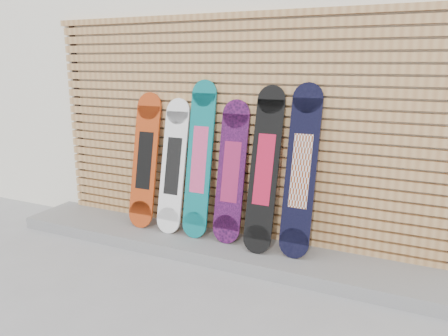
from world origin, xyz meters
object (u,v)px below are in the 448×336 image
at_px(snowboard_2, 199,160).
at_px(snowboard_4, 264,170).
at_px(snowboard_5, 301,171).
at_px(snowboard_0, 145,160).
at_px(snowboard_3, 231,172).
at_px(snowboard_1, 173,166).

distance_m(snowboard_2, snowboard_4, 0.70).
bearing_deg(snowboard_5, snowboard_4, -175.84).
height_order(snowboard_0, snowboard_2, snowboard_2).
height_order(snowboard_3, snowboard_4, snowboard_4).
distance_m(snowboard_0, snowboard_5, 1.70).
height_order(snowboard_2, snowboard_4, snowboard_2).
relative_size(snowboard_4, snowboard_5, 0.98).
height_order(snowboard_1, snowboard_2, snowboard_2).
bearing_deg(snowboard_4, snowboard_5, 4.16).
bearing_deg(snowboard_3, snowboard_5, -1.69).
height_order(snowboard_0, snowboard_1, snowboard_0).
distance_m(snowboard_0, snowboard_3, 1.00).
xyz_separation_m(snowboard_1, snowboard_2, (0.30, 0.01, 0.10)).
xyz_separation_m(snowboard_2, snowboard_3, (0.35, 0.01, -0.09)).
distance_m(snowboard_1, snowboard_2, 0.32).
bearing_deg(snowboard_4, snowboard_1, 178.09).
relative_size(snowboard_0, snowboard_2, 0.91).
xyz_separation_m(snowboard_0, snowboard_3, (1.00, 0.01, -0.02)).
xyz_separation_m(snowboard_1, snowboard_3, (0.65, 0.01, 0.01)).
relative_size(snowboard_0, snowboard_5, 0.91).
height_order(snowboard_3, snowboard_5, snowboard_5).
xyz_separation_m(snowboard_3, snowboard_5, (0.69, -0.02, 0.09)).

